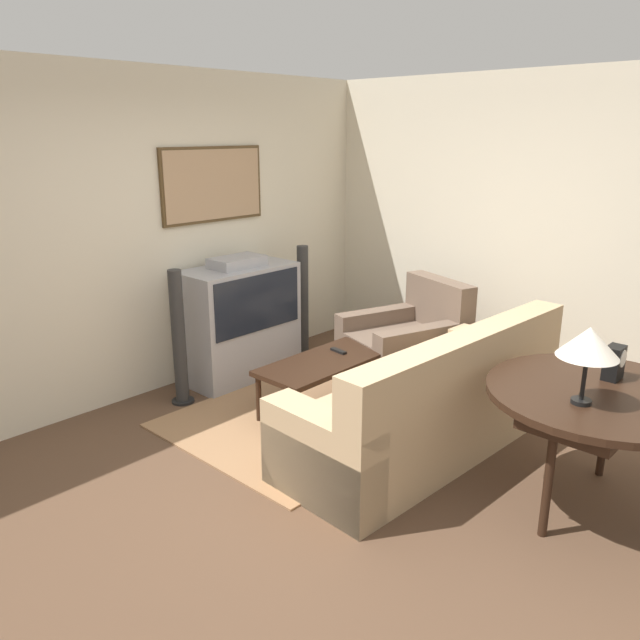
{
  "coord_description": "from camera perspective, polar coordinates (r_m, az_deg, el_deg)",
  "views": [
    {
      "loc": [
        -2.7,
        -2.44,
        2.2
      ],
      "look_at": [
        0.77,
        0.79,
        0.75
      ],
      "focal_mm": 35.0,
      "sensor_mm": 36.0,
      "label": 1
    }
  ],
  "objects": [
    {
      "name": "console_table",
      "position": [
        3.97,
        24.13,
        -6.76
      ],
      "size": [
        1.27,
        1.27,
        0.76
      ],
      "color": "black",
      "rests_on": "ground_plane"
    },
    {
      "name": "remote",
      "position": [
        5.2,
        1.7,
        -2.84
      ],
      "size": [
        0.06,
        0.16,
        0.02
      ],
      "color": "black",
      "rests_on": "coffee_table"
    },
    {
      "name": "table_lamp",
      "position": [
        3.61,
        23.36,
        -1.97
      ],
      "size": [
        0.33,
        0.33,
        0.44
      ],
      "color": "black",
      "rests_on": "console_table"
    },
    {
      "name": "mantel_clock",
      "position": [
        4.12,
        25.3,
        -3.54
      ],
      "size": [
        0.14,
        0.1,
        0.21
      ],
      "color": "black",
      "rests_on": "console_table"
    },
    {
      "name": "speaker_tower_left",
      "position": [
        5.24,
        -12.77,
        -1.89
      ],
      "size": [
        0.19,
        0.19,
        1.14
      ],
      "color": "black",
      "rests_on": "ground_plane"
    },
    {
      "name": "area_rug",
      "position": [
        5.14,
        -0.17,
        -8.28
      ],
      "size": [
        2.27,
        1.67,
        0.01
      ],
      "color": "#99704C",
      "rests_on": "ground_plane"
    },
    {
      "name": "tv",
      "position": [
        5.72,
        -7.35,
        -0.09
      ],
      "size": [
        1.06,
        0.54,
        1.12
      ],
      "color": "#9E9EA3",
      "rests_on": "ground_plane"
    },
    {
      "name": "wall_right",
      "position": [
        5.93,
        18.27,
        7.91
      ],
      "size": [
        0.06,
        12.0,
        2.7
      ],
      "color": "beige",
      "rests_on": "ground_plane"
    },
    {
      "name": "couch",
      "position": [
        4.5,
        10.05,
        -7.93
      ],
      "size": [
        2.31,
        0.97,
        0.93
      ],
      "rotation": [
        0.0,
        0.0,
        3.09
      ],
      "color": "tan",
      "rests_on": "ground_plane"
    },
    {
      "name": "ground_plane",
      "position": [
        4.25,
        0.71,
        -14.14
      ],
      "size": [
        12.0,
        12.0,
        0.0
      ],
      "primitive_type": "plane",
      "color": "brown"
    },
    {
      "name": "armchair",
      "position": [
        5.79,
        7.88,
        -2.43
      ],
      "size": [
        1.19,
        1.07,
        0.89
      ],
      "rotation": [
        0.0,
        0.0,
        -1.9
      ],
      "color": "brown",
      "rests_on": "ground_plane"
    },
    {
      "name": "speaker_tower_right",
      "position": [
        6.13,
        -1.58,
        1.29
      ],
      "size": [
        0.19,
        0.19,
        1.14
      ],
      "color": "black",
      "rests_on": "ground_plane"
    },
    {
      "name": "wall_back",
      "position": [
        5.38,
        -16.35,
        7.29
      ],
      "size": [
        12.0,
        0.1,
        2.7
      ],
      "color": "beige",
      "rests_on": "ground_plane"
    },
    {
      "name": "coffee_table",
      "position": [
        5.04,
        0.35,
        -4.15
      ],
      "size": [
        1.14,
        0.51,
        0.43
      ],
      "color": "black",
      "rests_on": "ground_plane"
    }
  ]
}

